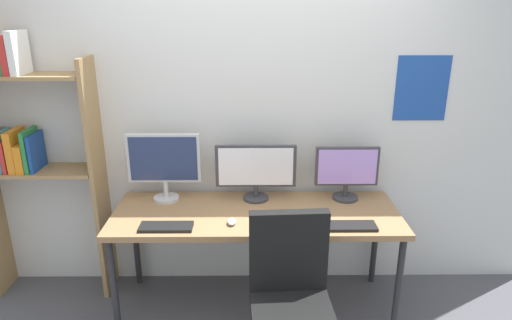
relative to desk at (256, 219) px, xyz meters
name	(u,v)px	position (x,y,z in m)	size (l,w,h in m)	color
wall_back	(256,115)	(0.00, 0.42, 0.62)	(4.31, 0.11, 2.60)	silver
desk	(256,219)	(0.00, 0.00, 0.00)	(1.91, 0.68, 0.74)	#936D47
bookshelf	(24,139)	(-1.59, 0.23, 0.50)	(0.83, 0.28, 1.91)	#9E7A4C
office_chair	(290,318)	(0.18, -0.65, -0.28)	(0.52, 0.52, 0.99)	#2D2D33
monitor_left	(164,163)	(-0.64, 0.21, 0.33)	(0.50, 0.18, 0.48)	silver
monitor_center	(256,170)	(0.00, 0.21, 0.28)	(0.56, 0.18, 0.40)	#38383D
monitor_right	(347,171)	(0.64, 0.21, 0.27)	(0.44, 0.18, 0.39)	#38383D
keyboard_left	(166,227)	(-0.56, -0.23, 0.06)	(0.33, 0.13, 0.02)	black
keyboard_right	(346,226)	(0.56, -0.23, 0.06)	(0.37, 0.13, 0.02)	black
mouse_left_side	(275,227)	(0.12, -0.25, 0.07)	(0.06, 0.10, 0.03)	black
mouse_right_side	(232,222)	(-0.16, -0.17, 0.07)	(0.06, 0.10, 0.03)	silver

